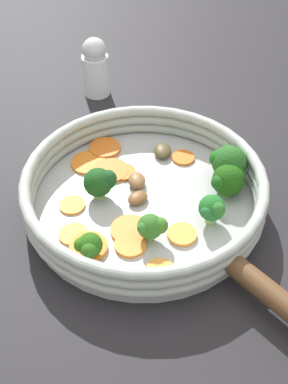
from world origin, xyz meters
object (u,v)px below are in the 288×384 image
object	(u,v)px
mushroom_piece_0	(163,151)
salt_shaker	(95,67)
carrot_slice_0	(111,170)
broccoli_floret_3	(152,227)
carrot_slice_2	(182,235)
carrot_slice_10	(130,230)
mushroom_piece_1	(137,181)
carrot_slice_6	(105,148)
carrot_slice_3	(72,207)
mushroom_piece_2	(138,198)
broccoli_floret_4	(89,246)
carrot_slice_1	(89,163)
carrot_slice_11	(73,234)
broccoli_floret_0	(101,182)
skillet	(144,205)
broccoli_floret_5	(212,209)
broccoli_floret_1	(228,162)
carrot_slice_8	(160,271)
carrot_slice_7	(130,245)
carrot_slice_4	(183,158)
carrot_slice_9	(89,247)
carrot_slice_5	(124,172)
broccoli_floret_2	(229,182)

from	to	relation	value
mushroom_piece_0	salt_shaker	bearing A→B (deg)	24.13
carrot_slice_0	broccoli_floret_3	size ratio (longest dim) A/B	1.30
carrot_slice_2	carrot_slice_10	bearing A→B (deg)	76.75
mushroom_piece_1	carrot_slice_6	bearing A→B (deg)	26.05
carrot_slice_0	carrot_slice_3	xyz separation A→B (m)	(-0.06, 0.05, -0.00)
broccoli_floret_3	mushroom_piece_2	xyz separation A→B (m)	(0.07, 0.01, -0.02)
broccoli_floret_3	broccoli_floret_4	size ratio (longest dim) A/B	1.01
carrot_slice_1	carrot_slice_11	distance (m)	0.13
broccoli_floret_0	carrot_slice_2	bearing A→B (deg)	-130.60
carrot_slice_11	broccoli_floret_0	xyz separation A→B (m)	(0.06, -0.04, 0.02)
carrot_slice_6	broccoli_floret_0	world-z (taller)	broccoli_floret_0
skillet	carrot_slice_1	xyz separation A→B (m)	(0.08, 0.07, 0.01)
skillet	broccoli_floret_5	distance (m)	0.10
broccoli_floret_1	mushroom_piece_2	distance (m)	0.13
carrot_slice_6	mushroom_piece_0	world-z (taller)	mushroom_piece_0
broccoli_floret_0	mushroom_piece_0	distance (m)	0.12
broccoli_floret_3	mushroom_piece_1	world-z (taller)	broccoli_floret_3
mushroom_piece_0	mushroom_piece_2	xyz separation A→B (m)	(-0.09, 0.04, -0.00)
carrot_slice_2	mushroom_piece_2	distance (m)	0.08
carrot_slice_0	carrot_slice_8	bearing A→B (deg)	-165.83
carrot_slice_1	mushroom_piece_1	world-z (taller)	mushroom_piece_1
broccoli_floret_5	carrot_slice_7	bearing A→B (deg)	105.07
carrot_slice_7	carrot_slice_1	bearing A→B (deg)	15.95
carrot_slice_6	mushroom_piece_1	world-z (taller)	mushroom_piece_1
carrot_slice_1	mushroom_piece_2	bearing A→B (deg)	-142.97
broccoli_floret_1	salt_shaker	world-z (taller)	salt_shaker
carrot_slice_8	carrot_slice_4	bearing A→B (deg)	-16.63
carrot_slice_9	salt_shaker	xyz separation A→B (m)	(0.35, -0.02, 0.03)
carrot_slice_2	mushroom_piece_1	world-z (taller)	mushroom_piece_1
carrot_slice_0	carrot_slice_5	distance (m)	0.02
skillet	carrot_slice_3	bearing A→B (deg)	92.24
carrot_slice_10	broccoli_floret_4	world-z (taller)	broccoli_floret_4
carrot_slice_9	carrot_slice_7	bearing A→B (deg)	-92.01
carrot_slice_2	carrot_slice_6	size ratio (longest dim) A/B	0.80
broccoli_floret_2	mushroom_piece_1	distance (m)	0.12
carrot_slice_1	carrot_slice_8	size ratio (longest dim) A/B	1.43
carrot_slice_11	mushroom_piece_1	bearing A→B (deg)	-46.24
carrot_slice_5	broccoli_floret_4	xyz separation A→B (m)	(-0.14, 0.05, 0.02)
carrot_slice_5	broccoli_floret_0	size ratio (longest dim) A/B	0.76
carrot_slice_2	broccoli_floret_0	distance (m)	0.12
carrot_slice_11	mushroom_piece_0	world-z (taller)	mushroom_piece_0
carrot_slice_1	carrot_slice_10	size ratio (longest dim) A/B	1.00
carrot_slice_6	carrot_slice_11	world-z (taller)	carrot_slice_6
carrot_slice_1	broccoli_floret_4	distance (m)	0.17
broccoli_floret_0	broccoli_floret_1	size ratio (longest dim) A/B	0.79
carrot_slice_9	carrot_slice_2	bearing A→B (deg)	-86.22
broccoli_floret_4	mushroom_piece_1	bearing A→B (deg)	-28.70
carrot_slice_5	broccoli_floret_4	world-z (taller)	broccoli_floret_4
carrot_slice_6	broccoli_floret_1	world-z (taller)	broccoli_floret_1
carrot_slice_3	carrot_slice_10	xyz separation A→B (m)	(-0.05, -0.07, 0.00)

